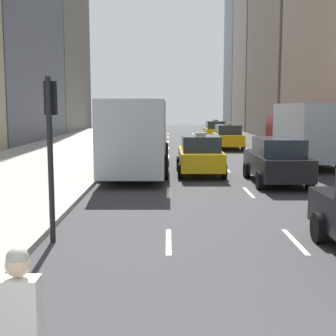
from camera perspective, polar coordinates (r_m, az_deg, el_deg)
name	(u,v)px	position (r m, az deg, el deg)	size (l,w,h in m)	color
sidewalk_left	(61,154)	(29.97, -12.86, 1.73)	(8.00, 66.00, 0.15)	#ADAAA3
lane_markings	(222,162)	(25.38, 6.60, 0.71)	(5.72, 56.00, 0.01)	white
taxi_second	(217,131)	(42.05, 6.00, 4.56)	(2.02, 4.40, 1.87)	yellow
taxi_third	(230,137)	(33.29, 7.52, 3.79)	(2.02, 4.40, 1.87)	yellow
taxi_fourth	(202,155)	(20.60, 4.17, 1.63)	(2.02, 4.40, 1.87)	yellow
sedan_silver_behind	(279,161)	(18.58, 13.34, 0.89)	(2.02, 4.63, 1.79)	black
city_bus	(141,132)	(22.30, -3.37, 4.41)	(2.80, 11.61, 3.25)	#B7BCC1
box_truck	(306,132)	(25.15, 16.48, 4.29)	(2.58, 8.40, 3.15)	maroon
skateboarder	(23,331)	(4.62, -17.30, -18.48)	(0.36, 0.80, 1.75)	brown
traffic_light_pole	(53,133)	(10.43, -13.89, 4.21)	(0.24, 0.42, 3.60)	black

